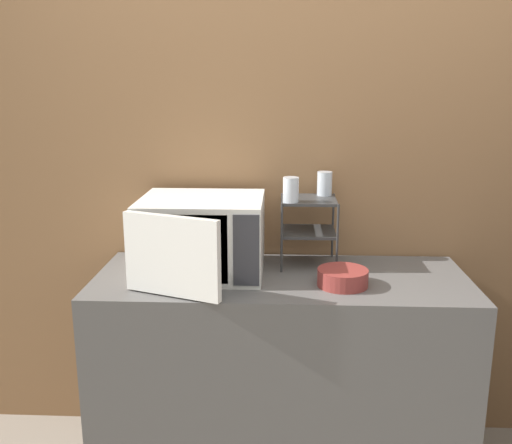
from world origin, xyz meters
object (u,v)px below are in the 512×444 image
at_px(microwave, 201,236).
at_px(glass_front_left, 291,190).
at_px(glass_back_right, 325,184).
at_px(dish_rack, 309,217).
at_px(bowl, 343,278).

xyz_separation_m(microwave, glass_front_left, (0.37, 0.06, 0.19)).
bearing_deg(glass_front_left, glass_back_right, 45.76).
bearing_deg(glass_back_right, dish_rack, -133.30).
height_order(dish_rack, glass_front_left, glass_front_left).
xyz_separation_m(glass_front_left, glass_back_right, (0.15, 0.15, 0.00)).
xyz_separation_m(dish_rack, glass_back_right, (0.07, 0.07, 0.13)).
bearing_deg(dish_rack, microwave, -163.11).
xyz_separation_m(glass_front_left, bowl, (0.21, -0.19, -0.31)).
distance_m(microwave, bowl, 0.60).
distance_m(dish_rack, glass_front_left, 0.18).
distance_m(dish_rack, bowl, 0.35).
relative_size(glass_back_right, bowl, 0.52).
bearing_deg(glass_front_left, microwave, -171.18).
xyz_separation_m(dish_rack, bowl, (0.13, -0.27, -0.18)).
height_order(microwave, bowl, microwave).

